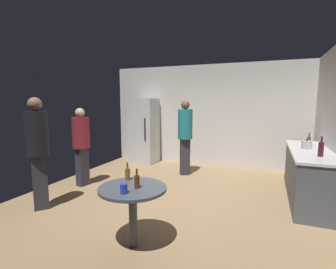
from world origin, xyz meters
TOP-DOWN VIEW (x-y plane):
  - ground_plane at (0.00, 0.00)m, footprint 5.20×5.20m
  - wall_back at (0.00, 2.63)m, footprint 5.32×0.06m
  - refrigerator at (-1.66, 2.20)m, footprint 0.70×0.68m
  - kitchen_counter at (2.28, 0.80)m, footprint 0.64×2.17m
  - kettle at (2.23, 0.88)m, footprint 0.24×0.17m
  - wine_bottle_on_counter at (2.34, 0.25)m, footprint 0.08×0.08m
  - beer_bottle_on_counter at (2.33, 1.40)m, footprint 0.06×0.06m
  - foreground_table at (0.14, -1.59)m, footprint 0.80×0.80m
  - beer_bottle_amber at (-0.05, -1.38)m, footprint 0.06×0.06m
  - beer_bottle_brown at (0.20, -1.60)m, footprint 0.06×0.06m
  - plastic_cup_blue at (0.15, -1.81)m, footprint 0.08×0.08m
  - person_in_maroon_shirt at (-1.94, -0.04)m, footprint 0.40×0.40m
  - person_in_teal_shirt at (-0.21, 1.49)m, footprint 0.46×0.46m
  - person_in_black_shirt at (-1.78, -1.21)m, footprint 0.48×0.48m

SIDE VIEW (x-z plane):
  - ground_plane at x=0.00m, z-range -0.10..0.00m
  - kitchen_counter at x=2.28m, z-range 0.00..0.90m
  - foreground_table at x=0.14m, z-range 0.26..1.00m
  - plastic_cup_blue at x=0.15m, z-range 0.73..0.85m
  - beer_bottle_amber at x=-0.05m, z-range 0.70..0.93m
  - beer_bottle_brown at x=0.20m, z-range 0.70..0.93m
  - refrigerator at x=-1.66m, z-range 0.00..1.80m
  - person_in_maroon_shirt at x=-1.94m, z-range 0.13..1.73m
  - kettle at x=2.23m, z-range 0.88..1.06m
  - beer_bottle_on_counter at x=2.33m, z-range 0.87..1.10m
  - wine_bottle_on_counter at x=2.34m, z-range 0.86..1.17m
  - person_in_teal_shirt at x=-0.21m, z-range 0.15..1.91m
  - person_in_black_shirt at x=-1.78m, z-range 0.16..1.95m
  - wall_back at x=0.00m, z-range 0.00..2.70m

